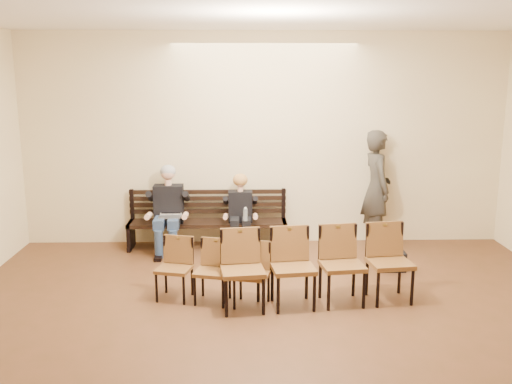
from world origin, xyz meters
TOP-DOWN VIEW (x-y plane):
  - room_walls at (0.00, 0.79)m, footprint 8.02×10.01m
  - bench at (-0.94, 4.65)m, footprint 2.60×0.90m
  - seated_man at (-1.56, 4.53)m, footprint 0.58×0.80m
  - seated_woman at (-0.40, 4.53)m, footprint 0.48×0.66m
  - laptop at (-1.52, 4.38)m, footprint 0.39×0.33m
  - water_bottle at (-0.32, 4.23)m, footprint 0.08×0.08m
  - bag at (1.82, 3.50)m, footprint 0.38×0.26m
  - passerby at (1.85, 4.75)m, footprint 0.63×0.87m
  - chair_row_front at (-0.75, 2.39)m, footprint 1.49×0.76m
  - chair_row_back at (0.56, 2.28)m, footprint 2.44×0.83m

SIDE VIEW (x-z plane):
  - bag at x=1.82m, z-range 0.00..0.28m
  - bench at x=-0.94m, z-range 0.00..0.45m
  - chair_row_front at x=-0.75m, z-range 0.00..0.80m
  - chair_row_back at x=0.56m, z-range 0.00..0.98m
  - seated_woman at x=-0.40m, z-range 0.00..1.11m
  - water_bottle at x=-0.32m, z-range 0.45..0.67m
  - laptop at x=-1.52m, z-range 0.45..0.70m
  - seated_man at x=-1.56m, z-range 0.00..1.39m
  - passerby at x=1.85m, z-range 0.00..2.22m
  - room_walls at x=0.00m, z-range 0.78..4.29m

